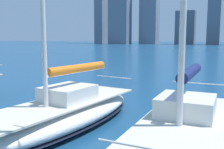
# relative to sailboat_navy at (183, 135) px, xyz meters

# --- Properties ---
(sailboat_navy) EXTENTS (2.64, 7.24, 11.63)m
(sailboat_navy) POSITION_rel_sailboat_navy_xyz_m (0.00, 0.00, 0.00)
(sailboat_navy) COLOR white
(sailboat_navy) RESTS_ON ground
(sailboat_orange) EXTENTS (3.72, 8.65, 12.91)m
(sailboat_orange) POSITION_rel_sailboat_navy_xyz_m (4.52, -0.66, -0.06)
(sailboat_orange) COLOR white
(sailboat_orange) RESTS_ON ground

